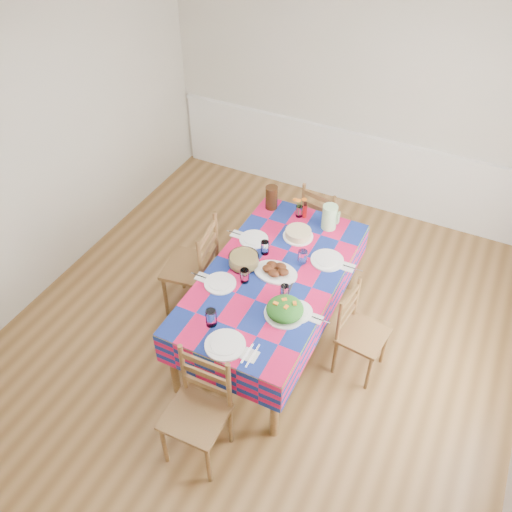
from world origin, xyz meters
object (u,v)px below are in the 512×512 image
(chair_near, at_px, (198,411))
(green_pitcher, at_px, (329,217))
(chair_right, at_px, (359,333))
(chair_far, at_px, (323,221))
(meat_platter, at_px, (276,271))
(dining_table, at_px, (272,281))
(chair_left, at_px, (195,268))
(tea_pitcher, at_px, (271,198))

(chair_near, bearing_deg, green_pitcher, 82.99)
(green_pitcher, distance_m, chair_right, 1.10)
(green_pitcher, relative_size, chair_far, 0.26)
(meat_platter, bearing_deg, chair_far, 91.12)
(dining_table, relative_size, chair_near, 2.04)
(green_pitcher, bearing_deg, chair_left, -141.31)
(chair_near, distance_m, chair_right, 1.50)
(dining_table, xyz_separation_m, meat_platter, (0.02, 0.02, 0.12))
(dining_table, distance_m, chair_near, 1.28)
(green_pitcher, relative_size, tea_pitcher, 1.01)
(chair_right, bearing_deg, green_pitcher, 43.70)
(dining_table, relative_size, meat_platter, 5.21)
(chair_far, bearing_deg, meat_platter, 102.13)
(meat_platter, bearing_deg, green_pitcher, 76.88)
(dining_table, xyz_separation_m, tea_pitcher, (-0.41, 0.84, 0.20))
(tea_pitcher, height_order, chair_far, tea_pitcher)
(chair_near, xyz_separation_m, chair_far, (-0.01, 2.52, -0.03))
(meat_platter, relative_size, chair_left, 0.37)
(tea_pitcher, distance_m, chair_far, 0.73)
(tea_pitcher, relative_size, chair_near, 0.24)
(chair_far, distance_m, chair_left, 1.48)
(chair_far, xyz_separation_m, chair_right, (0.81, -1.26, -0.02))
(green_pitcher, xyz_separation_m, tea_pitcher, (-0.61, 0.04, -0.00))
(tea_pitcher, bearing_deg, meat_platter, -62.68)
(meat_platter, relative_size, tea_pitcher, 1.63)
(chair_left, height_order, chair_right, chair_left)
(meat_platter, xyz_separation_m, green_pitcher, (0.18, 0.78, 0.09))
(green_pitcher, distance_m, tea_pitcher, 0.61)
(dining_table, bearing_deg, chair_far, 90.37)
(meat_platter, xyz_separation_m, chair_far, (-0.02, 1.24, -0.36))
(chair_right, bearing_deg, chair_near, 154.13)
(green_pitcher, relative_size, chair_right, 0.27)
(chair_right, bearing_deg, meat_platter, 95.22)
(green_pitcher, bearing_deg, chair_far, 114.10)
(green_pitcher, xyz_separation_m, chair_left, (-0.99, -0.80, -0.38))
(meat_platter, xyz_separation_m, chair_left, (-0.81, -0.02, -0.29))
(chair_near, height_order, chair_left, chair_left)
(chair_far, bearing_deg, chair_right, 133.78)
(chair_left, distance_m, chair_right, 1.60)
(green_pitcher, height_order, chair_near, green_pitcher)
(chair_left, bearing_deg, chair_right, 80.65)
(meat_platter, distance_m, chair_far, 1.29)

